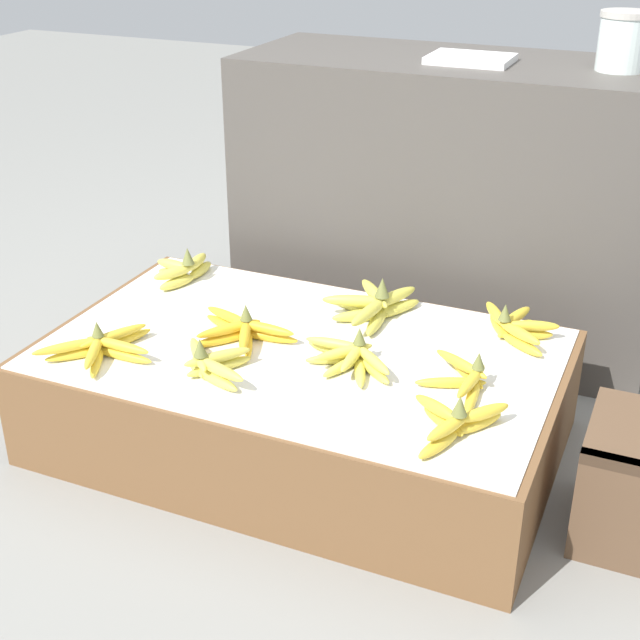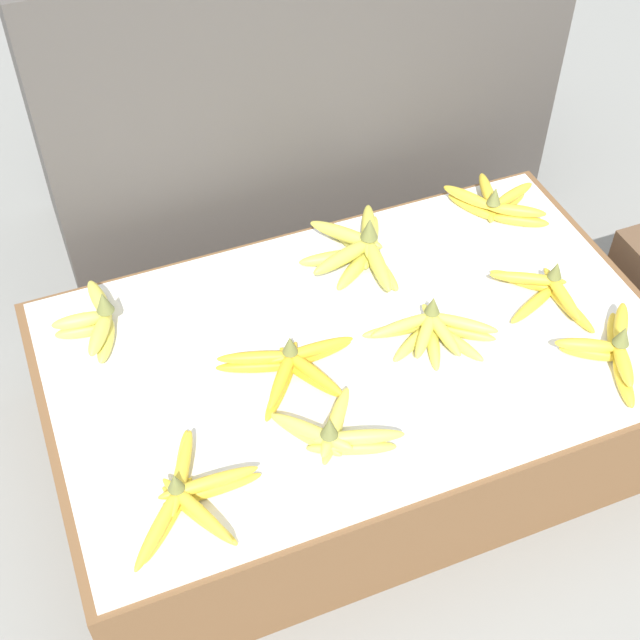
# 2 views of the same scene
# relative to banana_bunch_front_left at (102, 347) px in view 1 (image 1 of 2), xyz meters

# --- Properties ---
(ground_plane) EXTENTS (10.00, 10.00, 0.00)m
(ground_plane) POSITION_rel_banana_bunch_front_left_xyz_m (0.39, 0.22, -0.28)
(ground_plane) COLOR gray
(display_platform) EXTENTS (1.17, 0.71, 0.26)m
(display_platform) POSITION_rel_banana_bunch_front_left_xyz_m (0.39, 0.22, -0.15)
(display_platform) COLOR brown
(display_platform) RESTS_ON ground_plane
(back_vendor_table) EXTENTS (1.18, 0.49, 0.79)m
(back_vendor_table) POSITION_rel_banana_bunch_front_left_xyz_m (0.52, 0.95, 0.11)
(back_vendor_table) COLOR #4C4742
(back_vendor_table) RESTS_ON ground_plane
(banana_bunch_front_left) EXTENTS (0.24, 0.26, 0.08)m
(banana_bunch_front_left) POSITION_rel_banana_bunch_front_left_xyz_m (0.00, 0.00, 0.00)
(banana_bunch_front_left) COLOR gold
(banana_bunch_front_left) RESTS_ON display_platform
(banana_bunch_front_midleft) EXTENTS (0.21, 0.17, 0.09)m
(banana_bunch_front_midleft) POSITION_rel_banana_bunch_front_left_xyz_m (0.26, 0.03, 0.00)
(banana_bunch_front_midleft) COLOR #DBCC4C
(banana_bunch_front_midleft) RESTS_ON display_platform
(banana_bunch_front_right) EXTENTS (0.19, 0.22, 0.09)m
(banana_bunch_front_right) POSITION_rel_banana_bunch_front_left_xyz_m (0.81, 0.01, 0.00)
(banana_bunch_front_right) COLOR gold
(banana_bunch_front_right) RESTS_ON display_platform
(banana_bunch_middle_midleft) EXTENTS (0.26, 0.18, 0.09)m
(banana_bunch_middle_midleft) POSITION_rel_banana_bunch_front_left_xyz_m (0.25, 0.20, 0.00)
(banana_bunch_middle_midleft) COLOR gold
(banana_bunch_middle_midleft) RESTS_ON display_platform
(banana_bunch_middle_midright) EXTENTS (0.24, 0.16, 0.09)m
(banana_bunch_middle_midright) POSITION_rel_banana_bunch_front_left_xyz_m (0.53, 0.18, -0.00)
(banana_bunch_middle_midright) COLOR #DBCC4C
(banana_bunch_middle_midright) RESTS_ON display_platform
(banana_bunch_middle_right) EXTENTS (0.15, 0.23, 0.08)m
(banana_bunch_middle_right) POSITION_rel_banana_bunch_front_left_xyz_m (0.78, 0.19, -0.00)
(banana_bunch_middle_right) COLOR gold
(banana_bunch_middle_right) RESTS_ON display_platform
(banana_bunch_back_left) EXTENTS (0.12, 0.21, 0.10)m
(banana_bunch_back_left) POSITION_rel_banana_bunch_front_left_xyz_m (-0.05, 0.43, 0.01)
(banana_bunch_back_left) COLOR #DBCC4C
(banana_bunch_back_left) RESTS_ON display_platform
(banana_bunch_back_midright) EXTENTS (0.22, 0.27, 0.11)m
(banana_bunch_back_midright) POSITION_rel_banana_bunch_front_left_xyz_m (0.49, 0.43, 0.01)
(banana_bunch_back_midright) COLOR gold
(banana_bunch_back_midright) RESTS_ON display_platform
(banana_bunch_back_right) EXTENTS (0.20, 0.19, 0.09)m
(banana_bunch_back_right) POSITION_rel_banana_bunch_front_left_xyz_m (0.82, 0.46, 0.00)
(banana_bunch_back_right) COLOR gold
(banana_bunch_back_right) RESTS_ON display_platform
(glass_jar) EXTENTS (0.13, 0.13, 0.14)m
(glass_jar) POSITION_rel_banana_bunch_front_left_xyz_m (0.92, 0.95, 0.58)
(glass_jar) COLOR silver
(glass_jar) RESTS_ON back_vendor_table
(foam_tray_white) EXTENTS (0.21, 0.16, 0.02)m
(foam_tray_white) POSITION_rel_banana_bunch_front_left_xyz_m (0.56, 0.91, 0.52)
(foam_tray_white) COLOR white
(foam_tray_white) RESTS_ON back_vendor_table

